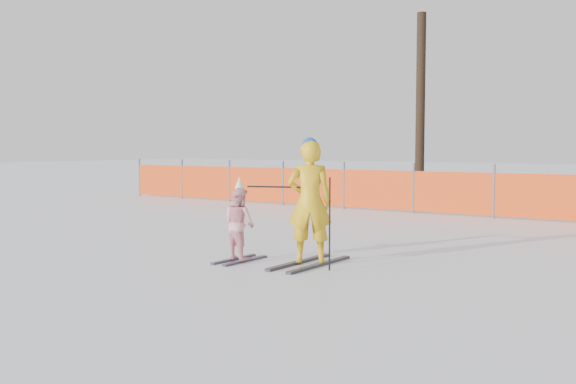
# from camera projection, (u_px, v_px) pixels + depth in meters

# --- Properties ---
(ground) EXTENTS (120.00, 120.00, 0.00)m
(ground) POSITION_uv_depth(u_px,v_px,m) (267.00, 267.00, 8.79)
(ground) COLOR white
(ground) RESTS_ON ground
(adult) EXTENTS (0.74, 1.50, 1.77)m
(adult) POSITION_uv_depth(u_px,v_px,m) (310.00, 202.00, 8.89)
(adult) COLOR black
(adult) RESTS_ON ground
(child) EXTENTS (0.58, 0.94, 1.22)m
(child) POSITION_uv_depth(u_px,v_px,m) (239.00, 223.00, 9.19)
(child) COLOR black
(child) RESTS_ON ground
(ski_poles) EXTENTS (1.33, 0.28, 1.24)m
(ski_poles) POSITION_uv_depth(u_px,v_px,m) (307.00, 209.00, 8.69)
(ski_poles) COLOR black
(ski_poles) RESTS_ON ground
(safety_fence) EXTENTS (17.01, 0.06, 1.25)m
(safety_fence) POSITION_uv_depth(u_px,v_px,m) (359.00, 188.00, 16.82)
(safety_fence) COLOR #595960
(safety_fence) RESTS_ON ground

